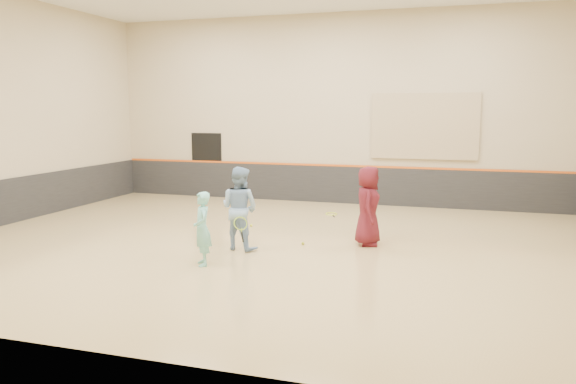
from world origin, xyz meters
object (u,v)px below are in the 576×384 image
(girl, at_px, (202,229))
(instructor, at_px, (240,208))
(young_man, at_px, (368,206))
(spare_racket, at_px, (331,213))

(girl, distance_m, instructor, 1.43)
(young_man, bearing_deg, instructor, 106.50)
(instructor, bearing_deg, spare_racket, -89.20)
(girl, height_order, spare_racket, girl)
(girl, relative_size, spare_racket, 1.91)
(girl, relative_size, young_man, 0.81)
(young_man, bearing_deg, spare_racket, 17.19)
(girl, xyz_separation_m, young_man, (2.80, 2.60, 0.16))
(girl, bearing_deg, young_man, 99.23)
(girl, xyz_separation_m, spare_racket, (1.20, 5.94, -0.68))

